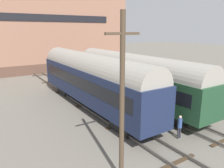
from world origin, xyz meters
TOP-DOWN VIEW (x-y plane):
  - ground_plane at (0.00, 0.00)m, footprint 200.00×200.00m
  - track_left at (-4.47, 0.00)m, footprint 2.60×60.00m
  - track_middle at (0.00, 0.00)m, footprint 2.60×60.00m
  - track_right at (4.47, 0.00)m, footprint 2.60×60.00m
  - train_car_navy at (-4.47, 8.09)m, footprint 2.95×18.63m
  - train_car_green at (0.00, 7.24)m, footprint 3.06×18.70m
  - person_worker at (-2.14, -1.00)m, footprint 0.32×0.32m
  - utility_pole at (-8.14, -2.43)m, footprint 1.80×0.24m
  - warehouse_building at (-1.42, 34.28)m, footprint 31.30×12.34m

SIDE VIEW (x-z plane):
  - ground_plane at x=0.00m, z-range 0.00..0.00m
  - track_left at x=-4.47m, z-range 0.01..0.27m
  - track_middle at x=0.00m, z-range 0.01..0.27m
  - track_right at x=4.47m, z-range 0.01..0.27m
  - person_worker at x=-2.14m, z-range 0.18..1.90m
  - train_car_green at x=0.00m, z-range 0.35..5.51m
  - train_car_navy at x=-4.47m, z-range 0.39..5.77m
  - utility_pole at x=-8.14m, z-range 0.16..8.51m
  - warehouse_building at x=-1.42m, z-range 0.00..17.32m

